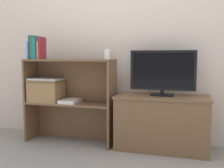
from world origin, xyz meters
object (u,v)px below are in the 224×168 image
Objects in this scene: tv_stand at (162,122)px; book_tan at (40,50)px; tv at (163,72)px; book_skyblue at (30,51)px; book_navy at (33,48)px; laptop at (46,79)px; magazine_stack at (71,101)px; book_forest at (35,47)px; baby_monitor at (107,54)px; book_teal at (38,49)px; book_maroon at (42,48)px; storage_basket_left at (47,90)px.

book_tan is at bearing -175.77° from tv_stand.
book_skyblue reaches higher than tv.
laptop is (0.14, 0.03, -0.33)m from book_navy.
book_tan is at bearing -173.80° from magazine_stack.
book_skyblue is 0.97× the size of book_tan.
tv_stand is 4.99× the size of book_skyblue.
book_forest is at bearing -180.00° from book_tan.
tv reaches higher than tv_stand.
tv_stand is 1.56m from book_skyblue.
book_forest is 1.90× the size of baby_monitor.
tv_stand is at bearing 3.56° from magazine_stack.
book_forest reaches higher than tv.
book_teal is 0.96× the size of book_maroon.
storage_basket_left is at bearing 34.33° from book_tan.
laptop is 0.36m from magazine_stack.
book_forest is 1.11× the size of book_teal.
book_maroon is 0.33m from laptop.
book_teal is at bearing -174.37° from magazine_stack.
book_teal is (0.09, 0.00, 0.02)m from book_skyblue.
book_maroon reaches higher than storage_basket_left.
magazine_stack is at bearing 4.48° from book_skyblue.
book_teal is at bearing 180.00° from book_maroon.
book_teal reaches higher than tv.
book_teal is 1.71× the size of baby_monitor.
book_tan is (0.07, 0.00, -0.03)m from book_forest.
book_teal is 0.45m from storage_basket_left.
book_forest is 0.35m from laptop.
laptop reaches higher than magazine_stack.
storage_basket_left is at bearing 15.25° from book_forest.
book_navy is 1.89× the size of baby_monitor.
book_teal is 0.65× the size of storage_basket_left.
book_navy is 0.36m from laptop.
book_maroon reaches higher than magazine_stack.
book_navy is 0.06m from book_teal.
book_navy is at bearing -167.88° from laptop.
book_forest is 0.09m from book_maroon.
book_tan is at bearing -175.84° from tv.
book_navy is at bearing 180.00° from book_forest.
book_navy reaches higher than tv_stand.
book_forest is at bearing -175.98° from tv_stand.
tv reaches higher than storage_basket_left.
tv_stand is at bearing 5.15° from baby_monitor.
tv_stand is 1.44× the size of tv.
book_tan is 0.42m from storage_basket_left.
book_teal is at bearing -158.65° from storage_basket_left.
book_navy is 0.12m from book_maroon.
tv_stand is 0.96m from magazine_stack.
baby_monitor reaches higher than laptop.
book_teal reaches higher than magazine_stack.
laptop is (0.02, 0.03, -0.33)m from book_maroon.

